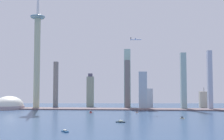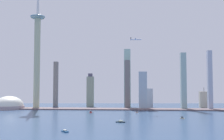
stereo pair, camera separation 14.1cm
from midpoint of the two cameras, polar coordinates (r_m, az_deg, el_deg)
waterfront_pier at (r=746.32m, az=-2.31°, el=-8.38°), size 786.16×50.69×3.01m
observation_tower at (r=805.15m, az=-15.84°, el=4.42°), size 42.69×42.69×378.18m
stadium_dome at (r=811.59m, az=-21.38°, el=-7.22°), size 84.96×84.96×53.44m
skyscraper_0 at (r=816.94m, az=3.32°, el=-1.77°), size 19.65×21.41×179.03m
skyscraper_1 at (r=769.12m, az=15.13°, el=-2.30°), size 14.95×18.04×159.00m
skyscraper_2 at (r=763.75m, az=6.65°, el=-4.36°), size 23.25×21.97×106.45m
skyscraper_3 at (r=878.86m, az=-12.04°, el=-2.94°), size 12.45×14.84×144.59m
skyscraper_4 at (r=782.98m, az=3.33°, el=-3.07°), size 15.07×24.65×141.60m
skyscraper_5 at (r=844.81m, az=-4.72°, el=-4.53°), size 21.41×17.80×105.18m
skyscraper_6 at (r=780.84m, az=20.33°, el=-2.03°), size 12.10×13.81×164.16m
skyscraper_7 at (r=817.22m, az=7.86°, el=-5.99°), size 25.12×27.48×57.91m
skyscraper_8 at (r=852.72m, az=19.24°, el=-6.03°), size 26.92×18.94×60.61m
boat_0 at (r=554.85m, az=14.87°, el=-9.96°), size 9.08×5.32×4.70m
boat_1 at (r=656.32m, az=5.38°, el=-9.01°), size 6.61×3.97×5.29m
boat_2 at (r=657.69m, az=-4.60°, el=-9.03°), size 8.14×18.33×11.18m
boat_3 at (r=485.55m, az=1.86°, el=-11.06°), size 17.34×8.31×8.13m
boat_4 at (r=392.33m, az=-10.11°, el=-12.86°), size 12.88×13.82×3.24m
airplane at (r=733.49m, az=5.13°, el=6.58°), size 31.95×28.44×7.89m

